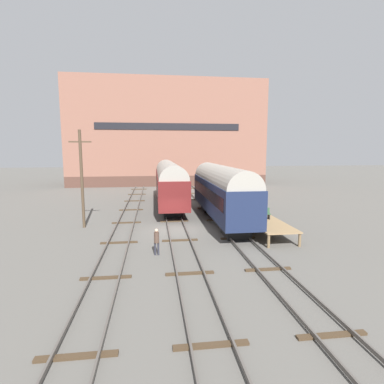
{
  "coord_description": "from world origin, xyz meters",
  "views": [
    {
      "loc": [
        -1.82,
        -24.11,
        6.55
      ],
      "look_at": [
        2.18,
        7.01,
        2.2
      ],
      "focal_mm": 28.0,
      "sensor_mm": 36.0,
      "label": 1
    }
  ],
  "objects_px": {
    "train_car_maroon": "(169,181)",
    "person_worker": "(157,239)",
    "utility_pole": "(82,178)",
    "train_car_navy": "(221,190)",
    "bench": "(262,213)"
  },
  "relations": [
    {
      "from": "train_car_maroon",
      "to": "person_worker",
      "type": "relative_size",
      "value": 10.91
    },
    {
      "from": "bench",
      "to": "person_worker",
      "type": "bearing_deg",
      "value": -151.71
    },
    {
      "from": "train_car_maroon",
      "to": "bench",
      "type": "distance_m",
      "value": 14.38
    },
    {
      "from": "person_worker",
      "to": "utility_pole",
      "type": "distance_m",
      "value": 10.39
    },
    {
      "from": "bench",
      "to": "person_worker",
      "type": "height_order",
      "value": "bench"
    },
    {
      "from": "train_car_navy",
      "to": "utility_pole",
      "type": "bearing_deg",
      "value": -176.64
    },
    {
      "from": "train_car_navy",
      "to": "person_worker",
      "type": "bearing_deg",
      "value": -125.66
    },
    {
      "from": "bench",
      "to": "person_worker",
      "type": "relative_size",
      "value": 0.82
    },
    {
      "from": "person_worker",
      "to": "train_car_navy",
      "type": "bearing_deg",
      "value": 54.34
    },
    {
      "from": "utility_pole",
      "to": "train_car_navy",
      "type": "bearing_deg",
      "value": 3.36
    },
    {
      "from": "train_car_maroon",
      "to": "utility_pole",
      "type": "relative_size",
      "value": 2.26
    },
    {
      "from": "train_car_navy",
      "to": "train_car_maroon",
      "type": "xyz_separation_m",
      "value": [
        -4.36,
        8.71,
        0.02
      ]
    },
    {
      "from": "train_car_navy",
      "to": "train_car_maroon",
      "type": "bearing_deg",
      "value": 116.57
    },
    {
      "from": "bench",
      "to": "utility_pole",
      "type": "height_order",
      "value": "utility_pole"
    },
    {
      "from": "train_car_navy",
      "to": "train_car_maroon",
      "type": "relative_size",
      "value": 0.82
    }
  ]
}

